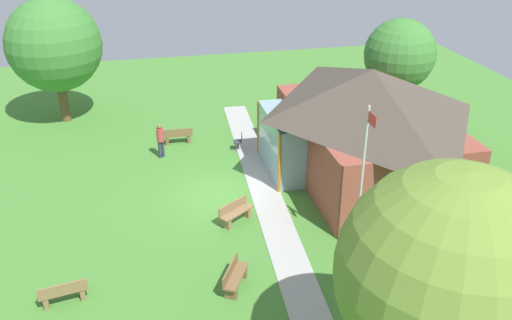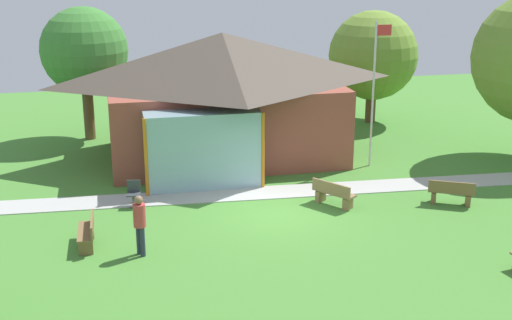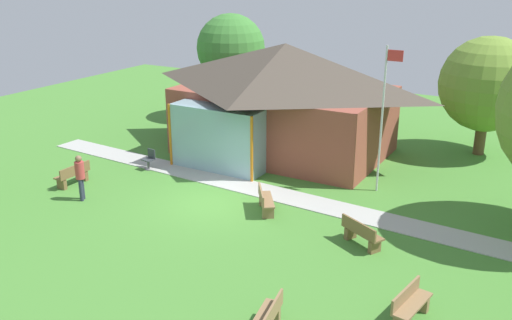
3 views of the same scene
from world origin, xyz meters
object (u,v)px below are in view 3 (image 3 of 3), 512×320
Objects in this scene: pavilion at (282,97)px; visitor_strolling_lawn at (80,174)px; bench_mid_right at (361,234)px; bench_lawn_far_right at (410,305)px; flagpole at (383,114)px; bench_mid_left at (73,175)px; patio_chair_west at (149,160)px; tree_behind_pavilion_right at (488,84)px; bench_rear_near_path at (265,201)px; tree_behind_pavilion_left at (231,49)px; bench_front_right at (267,320)px.

pavilion is 5.75× the size of visitor_strolling_lawn.
bench_lawn_far_right is at bearing -24.69° from bench_mid_right.
bench_mid_right is at bearing -77.91° from flagpole.
bench_mid_left is at bearing -153.39° from visitor_strolling_lawn.
bench_mid_left is at bearing -148.24° from bench_mid_right.
visitor_strolling_lawn reaches higher than bench_mid_right.
visitor_strolling_lawn is at bearing -87.09° from bench_lawn_far_right.
patio_chair_west is at bearing -163.87° from bench_mid_right.
pavilion is 1.86× the size of tree_behind_pavilion_right.
pavilion is at bearing -129.78° from bench_lawn_far_right.
bench_rear_near_path is (-3.83, 0.75, 0.00)m from bench_mid_right.
tree_behind_pavilion_left is at bearing 142.36° from pavilion.
bench_front_right is 0.27× the size of tree_behind_pavilion_left.
bench_mid_left is at bearing -124.05° from pavilion.
bench_mid_right is (0.99, -4.61, -2.68)m from flagpole.
patio_chair_west is (-9.83, 7.50, 0.01)m from bench_front_right.
bench_mid_right is 11.69m from bench_mid_left.
bench_front_right is 0.29× the size of tree_behind_pavilion_right.
bench_mid_right is (-2.37, 3.09, 0.00)m from bench_lawn_far_right.
bench_lawn_far_right is 14.65m from tree_behind_pavilion_right.
bench_lawn_far_right is 0.27× the size of tree_behind_pavilion_left.
patio_chair_west is 9.70m from tree_behind_pavilion_left.
patio_chair_west is (1.44, 2.92, 0.01)m from bench_mid_left.
bench_rear_near_path is 13.44m from tree_behind_pavilion_left.
flagpole is 5.42m from bench_mid_right.
bench_lawn_far_right is 0.29× the size of tree_behind_pavilion_right.
bench_mid_right is 10.45m from patio_chair_west.
flagpole is 3.60× the size of bench_lawn_far_right.
visitor_strolling_lawn is (-6.40, -2.46, 0.62)m from bench_rear_near_path.
patio_chair_west is (-6.40, 1.38, 0.01)m from bench_rear_near_path.
bench_lawn_far_right is at bearing -60.83° from bench_front_right.
flagpole is 8.82m from bench_lawn_far_right.
tree_behind_pavilion_left is at bearing -71.66° from patio_chair_west.
tree_behind_pavilion_left is (-1.47, 8.94, 3.48)m from patio_chair_west.
tree_behind_pavilion_right reaches higher than bench_mid_right.
bench_mid_right is at bearing -85.30° from bench_mid_left.
bench_lawn_far_right is at bearing -87.06° from tree_behind_pavilion_right.
tree_behind_pavilion_left is at bearing 155.99° from visitor_strolling_lawn.
tree_behind_pavilion_left reaches higher than bench_mid_left.
visitor_strolling_lawn is (-10.23, -1.71, 0.62)m from bench_mid_right.
patio_chair_west reaches higher than bench_front_right.
pavilion reaches higher than bench_mid_left.
pavilion is at bearing 125.72° from visitor_strolling_lawn.
patio_chair_west is at bearing -128.17° from pavilion.
tree_behind_pavilion_left is (-0.04, 11.85, 3.50)m from bench_mid_left.
visitor_strolling_lawn is at bearing -83.44° from tree_behind_pavilion_left.
bench_lawn_far_right is 12.69m from visitor_strolling_lawn.
pavilion is at bearing -152.07° from tree_behind_pavilion_right.
tree_behind_pavilion_right is at bearing 0.79° from tree_behind_pavilion_left.
bench_lawn_far_right is at bearing 53.17° from visitor_strolling_lawn.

